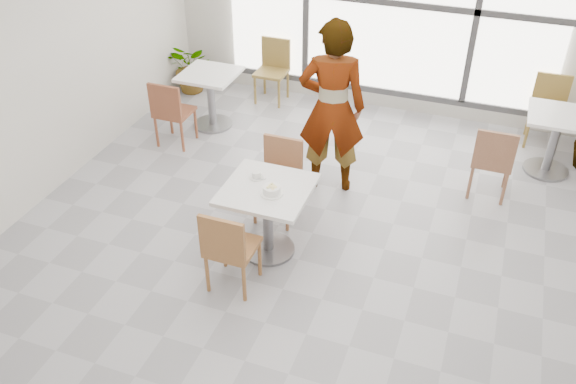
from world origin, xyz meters
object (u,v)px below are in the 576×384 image
(bg_table_left, at_px, (211,92))
(bg_chair_right_near, at_px, (493,158))
(bg_chair_right_far, at_px, (548,105))
(coffee_cup, at_px, (257,175))
(plant_left, at_px, (192,68))
(bg_chair_left_far, at_px, (273,66))
(bg_chair_left_near, at_px, (171,110))
(person, at_px, (332,108))
(chair_near, at_px, (228,246))
(main_table, at_px, (268,208))
(oatmeal_bowl, at_px, (272,190))
(chair_far, at_px, (280,173))
(bg_table_right, at_px, (555,135))

(bg_table_left, bearing_deg, bg_chair_right_near, -7.36)
(bg_chair_right_far, bearing_deg, coffee_cup, -130.18)
(coffee_cup, distance_m, plant_left, 3.65)
(coffee_cup, xyz_separation_m, bg_chair_left_far, (-1.03, 3.07, -0.28))
(bg_table_left, distance_m, bg_chair_left_near, 0.69)
(person, bearing_deg, coffee_cup, 57.55)
(chair_near, bearing_deg, person, -100.10)
(bg_table_left, xyz_separation_m, bg_chair_right_far, (4.13, 1.07, 0.01))
(bg_table_left, height_order, bg_chair_right_far, bg_chair_right_far)
(bg_chair_right_near, relative_size, plant_left, 1.17)
(main_table, xyz_separation_m, oatmeal_bowl, (0.08, -0.08, 0.27))
(person, bearing_deg, bg_chair_left_near, -20.18)
(bg_chair_right_far, bearing_deg, plant_left, -177.26)
(coffee_cup, relative_size, bg_chair_right_near, 0.18)
(chair_far, relative_size, person, 0.44)
(person, bearing_deg, plant_left, -48.06)
(chair_near, distance_m, chair_far, 1.24)
(chair_near, relative_size, coffee_cup, 5.47)
(person, bearing_deg, main_table, 65.36)
(bg_chair_left_far, height_order, bg_chair_right_far, same)
(plant_left, bearing_deg, bg_chair_left_far, 9.25)
(main_table, bearing_deg, bg_chair_right_near, 41.17)
(main_table, distance_m, bg_chair_left_near, 2.40)
(chair_near, xyz_separation_m, bg_chair_left_near, (-1.75, 2.12, 0.00))
(main_table, distance_m, bg_table_right, 3.57)
(bg_chair_left_far, xyz_separation_m, bg_chair_right_far, (3.65, 0.04, 0.00))
(chair_far, distance_m, person, 0.90)
(coffee_cup, height_order, bg_chair_left_near, bg_chair_left_near)
(bg_table_right, distance_m, bg_chair_right_near, 1.02)
(bg_table_left, bearing_deg, bg_chair_left_near, -108.82)
(bg_chair_right_near, bearing_deg, bg_table_left, -7.36)
(person, distance_m, bg_chair_left_near, 2.16)
(bg_chair_right_far, bearing_deg, bg_chair_left_far, -179.40)
(chair_near, height_order, bg_chair_left_near, same)
(main_table, bearing_deg, plant_left, 128.38)
(bg_chair_left_far, bearing_deg, bg_chair_right_near, -25.74)
(bg_table_left, height_order, bg_table_right, same)
(person, xyz_separation_m, bg_table_right, (2.34, 1.17, -0.49))
(person, height_order, bg_table_right, person)
(coffee_cup, height_order, person, person)
(person, relative_size, plant_left, 2.63)
(chair_near, bearing_deg, bg_chair_right_near, -131.62)
(bg_table_left, xyz_separation_m, plant_left, (-0.72, 0.84, -0.12))
(bg_chair_left_near, height_order, bg_chair_right_far, same)
(bg_table_right, distance_m, bg_chair_right_far, 0.75)
(bg_chair_left_far, distance_m, bg_chair_right_near, 3.45)
(bg_table_left, height_order, bg_chair_right_near, bg_chair_right_near)
(chair_far, relative_size, oatmeal_bowl, 4.14)
(coffee_cup, distance_m, bg_chair_right_near, 2.62)
(plant_left, bearing_deg, chair_far, -46.40)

